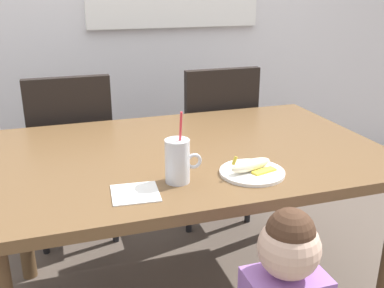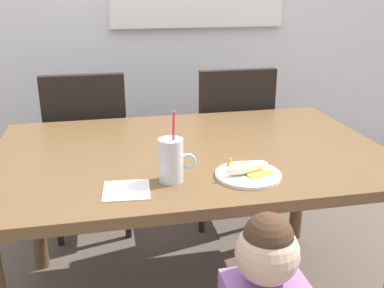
% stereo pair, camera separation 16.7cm
% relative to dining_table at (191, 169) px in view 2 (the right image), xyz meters
% --- Properties ---
extents(dining_table, '(1.57, 1.02, 0.75)m').
position_rel_dining_table_xyz_m(dining_table, '(0.00, 0.00, 0.00)').
color(dining_table, brown).
rests_on(dining_table, ground).
extents(dining_chair_left, '(0.44, 0.44, 0.96)m').
position_rel_dining_table_xyz_m(dining_chair_left, '(-0.43, 0.72, -0.12)').
color(dining_chair_left, black).
rests_on(dining_chair_left, ground).
extents(dining_chair_right, '(0.44, 0.45, 0.96)m').
position_rel_dining_table_xyz_m(dining_chair_right, '(0.38, 0.69, -0.12)').
color(dining_chair_right, black).
rests_on(dining_chair_right, ground).
extents(milk_cup, '(0.13, 0.08, 0.25)m').
position_rel_dining_table_xyz_m(milk_cup, '(-0.13, -0.29, 0.15)').
color(milk_cup, silver).
rests_on(milk_cup, dining_table).
extents(snack_plate, '(0.23, 0.23, 0.01)m').
position_rel_dining_table_xyz_m(snack_plate, '(0.14, -0.30, 0.09)').
color(snack_plate, white).
rests_on(snack_plate, dining_table).
extents(peeled_banana, '(0.18, 0.12, 0.07)m').
position_rel_dining_table_xyz_m(peeled_banana, '(0.14, -0.30, 0.12)').
color(peeled_banana, '#F4EAC6').
rests_on(peeled_banana, snack_plate).
extents(paper_napkin, '(0.16, 0.16, 0.00)m').
position_rel_dining_table_xyz_m(paper_napkin, '(-0.28, -0.33, 0.09)').
color(paper_napkin, white).
rests_on(paper_napkin, dining_table).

